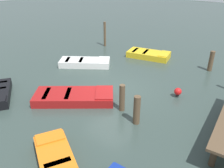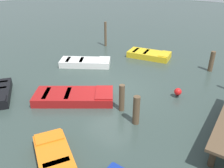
{
  "view_description": "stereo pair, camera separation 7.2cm",
  "coord_description": "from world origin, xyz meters",
  "px_view_note": "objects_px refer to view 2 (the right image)",
  "views": [
    {
      "loc": [
        8.16,
        6.51,
        5.63
      ],
      "look_at": [
        0.0,
        0.0,
        0.35
      ],
      "focal_mm": 36.56,
      "sensor_mm": 36.0,
      "label": 1
    },
    {
      "loc": [
        8.11,
        6.56,
        5.63
      ],
      "look_at": [
        0.0,
        0.0,
        0.35
      ],
      "focal_mm": 36.56,
      "sensor_mm": 36.0,
      "label": 2
    }
  ],
  "objects_px": {
    "rowboat_red": "(75,96)",
    "mooring_piling_far_right": "(212,61)",
    "rowboat_white": "(86,62)",
    "mooring_piling_near_right": "(105,34)",
    "rowboat_orange": "(56,161)",
    "rowboat_yellow": "(149,55)",
    "mooring_piling_mid_right": "(136,110)",
    "mooring_piling_far_left": "(122,98)",
    "marker_buoy": "(178,92)"
  },
  "relations": [
    {
      "from": "rowboat_yellow",
      "to": "marker_buoy",
      "type": "height_order",
      "value": "marker_buoy"
    },
    {
      "from": "rowboat_red",
      "to": "mooring_piling_near_right",
      "type": "relative_size",
      "value": 1.96
    },
    {
      "from": "rowboat_yellow",
      "to": "mooring_piling_far_left",
      "type": "height_order",
      "value": "mooring_piling_far_left"
    },
    {
      "from": "mooring_piling_mid_right",
      "to": "mooring_piling_near_right",
      "type": "distance_m",
      "value": 10.55
    },
    {
      "from": "rowboat_white",
      "to": "mooring_piling_near_right",
      "type": "xyz_separation_m",
      "value": [
        -4.02,
        -1.73,
        0.75
      ]
    },
    {
      "from": "mooring_piling_mid_right",
      "to": "mooring_piling_near_right",
      "type": "bearing_deg",
      "value": -132.92
    },
    {
      "from": "rowboat_red",
      "to": "rowboat_yellow",
      "type": "relative_size",
      "value": 1.22
    },
    {
      "from": "mooring_piling_far_right",
      "to": "rowboat_orange",
      "type": "bearing_deg",
      "value": -6.69
    },
    {
      "from": "rowboat_orange",
      "to": "mooring_piling_far_left",
      "type": "xyz_separation_m",
      "value": [
        -3.93,
        -0.34,
        0.41
      ]
    },
    {
      "from": "rowboat_orange",
      "to": "rowboat_white",
      "type": "height_order",
      "value": "same"
    },
    {
      "from": "mooring_piling_mid_right",
      "to": "mooring_piling_near_right",
      "type": "relative_size",
      "value": 0.64
    },
    {
      "from": "mooring_piling_near_right",
      "to": "marker_buoy",
      "type": "bearing_deg",
      "value": 63.09
    },
    {
      "from": "rowboat_white",
      "to": "rowboat_red",
      "type": "bearing_deg",
      "value": -87.6
    },
    {
      "from": "rowboat_yellow",
      "to": "rowboat_white",
      "type": "xyz_separation_m",
      "value": [
        3.9,
        -2.44,
        -0.0
      ]
    },
    {
      "from": "rowboat_orange",
      "to": "mooring_piling_far_right",
      "type": "height_order",
      "value": "mooring_piling_far_right"
    },
    {
      "from": "rowboat_orange",
      "to": "rowboat_yellow",
      "type": "relative_size",
      "value": 0.91
    },
    {
      "from": "mooring_piling_far_right",
      "to": "mooring_piling_near_right",
      "type": "bearing_deg",
      "value": -88.84
    },
    {
      "from": "rowboat_red",
      "to": "rowboat_yellow",
      "type": "distance_m",
      "value": 7.38
    },
    {
      "from": "rowboat_white",
      "to": "marker_buoy",
      "type": "height_order",
      "value": "marker_buoy"
    },
    {
      "from": "rowboat_yellow",
      "to": "mooring_piling_near_right",
      "type": "xyz_separation_m",
      "value": [
        -0.12,
        -4.17,
        0.75
      ]
    },
    {
      "from": "rowboat_orange",
      "to": "mooring_piling_far_left",
      "type": "distance_m",
      "value": 3.96
    },
    {
      "from": "rowboat_yellow",
      "to": "marker_buoy",
      "type": "bearing_deg",
      "value": -58.36
    },
    {
      "from": "rowboat_orange",
      "to": "mooring_piling_near_right",
      "type": "xyz_separation_m",
      "value": [
        -10.7,
        -7.04,
        0.75
      ]
    },
    {
      "from": "rowboat_white",
      "to": "mooring_piling_near_right",
      "type": "relative_size",
      "value": 1.7
    },
    {
      "from": "mooring_piling_far_left",
      "to": "mooring_piling_mid_right",
      "type": "bearing_deg",
      "value": 68.2
    },
    {
      "from": "mooring_piling_mid_right",
      "to": "marker_buoy",
      "type": "relative_size",
      "value": 2.59
    },
    {
      "from": "rowboat_red",
      "to": "mooring_piling_far_right",
      "type": "bearing_deg",
      "value": 24.37
    },
    {
      "from": "rowboat_white",
      "to": "mooring_piling_mid_right",
      "type": "relative_size",
      "value": 2.66
    },
    {
      "from": "rowboat_orange",
      "to": "mooring_piling_mid_right",
      "type": "height_order",
      "value": "mooring_piling_mid_right"
    },
    {
      "from": "mooring_piling_mid_right",
      "to": "marker_buoy",
      "type": "xyz_separation_m",
      "value": [
        -3.05,
        0.41,
        -0.34
      ]
    },
    {
      "from": "mooring_piling_mid_right",
      "to": "marker_buoy",
      "type": "bearing_deg",
      "value": 172.27
    },
    {
      "from": "rowboat_yellow",
      "to": "mooring_piling_far_right",
      "type": "height_order",
      "value": "mooring_piling_far_right"
    },
    {
      "from": "rowboat_orange",
      "to": "rowboat_red",
      "type": "bearing_deg",
      "value": -23.82
    },
    {
      "from": "rowboat_orange",
      "to": "mooring_piling_mid_right",
      "type": "xyz_separation_m",
      "value": [
        -3.51,
        0.69,
        0.4
      ]
    },
    {
      "from": "mooring_piling_far_left",
      "to": "mooring_piling_near_right",
      "type": "relative_size",
      "value": 0.64
    },
    {
      "from": "rowboat_white",
      "to": "mooring_piling_near_right",
      "type": "distance_m",
      "value": 4.44
    },
    {
      "from": "rowboat_red",
      "to": "rowboat_orange",
      "type": "distance_m",
      "value": 4.11
    },
    {
      "from": "rowboat_orange",
      "to": "marker_buoy",
      "type": "distance_m",
      "value": 6.66
    },
    {
      "from": "rowboat_orange",
      "to": "mooring_piling_far_right",
      "type": "bearing_deg",
      "value": -69.51
    },
    {
      "from": "mooring_piling_mid_right",
      "to": "mooring_piling_far_left",
      "type": "height_order",
      "value": "mooring_piling_far_left"
    },
    {
      "from": "rowboat_yellow",
      "to": "mooring_piling_far_right",
      "type": "xyz_separation_m",
      "value": [
        -0.29,
        4.14,
        0.41
      ]
    },
    {
      "from": "rowboat_red",
      "to": "mooring_piling_far_right",
      "type": "relative_size",
      "value": 3.05
    },
    {
      "from": "mooring_piling_far_right",
      "to": "marker_buoy",
      "type": "xyz_separation_m",
      "value": [
        4.3,
        -0.18,
        -0.34
      ]
    },
    {
      "from": "rowboat_white",
      "to": "mooring_piling_far_left",
      "type": "relative_size",
      "value": 2.65
    },
    {
      "from": "marker_buoy",
      "to": "rowboat_orange",
      "type": "bearing_deg",
      "value": -9.5
    },
    {
      "from": "mooring_piling_far_right",
      "to": "mooring_piling_far_left",
      "type": "relative_size",
      "value": 1.0
    },
    {
      "from": "rowboat_orange",
      "to": "mooring_piling_far_left",
      "type": "height_order",
      "value": "mooring_piling_far_left"
    },
    {
      "from": "rowboat_white",
      "to": "mooring_piling_far_left",
      "type": "distance_m",
      "value": 5.69
    },
    {
      "from": "mooring_piling_far_left",
      "to": "mooring_piling_near_right",
      "type": "bearing_deg",
      "value": -135.32
    },
    {
      "from": "mooring_piling_far_left",
      "to": "marker_buoy",
      "type": "xyz_separation_m",
      "value": [
        -2.64,
        1.44,
        -0.34
      ]
    }
  ]
}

